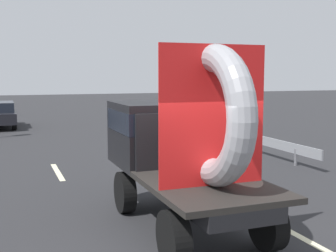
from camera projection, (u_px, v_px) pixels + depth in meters
name	position (u px, v px, depth m)	size (l,w,h in m)	color
ground_plane	(207.00, 244.00, 7.62)	(120.00, 120.00, 0.00)	#28282B
flatbed_truck	(178.00, 141.00, 8.68)	(2.02, 4.57, 3.43)	black
guardrail	(237.00, 135.00, 17.64)	(0.10, 10.05, 0.71)	gray
lane_dash_left_far	(58.00, 172.00, 13.28)	(2.46, 0.16, 0.01)	beige
lane_dash_right_far	(169.00, 166.00, 14.19)	(2.04, 0.16, 0.01)	beige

